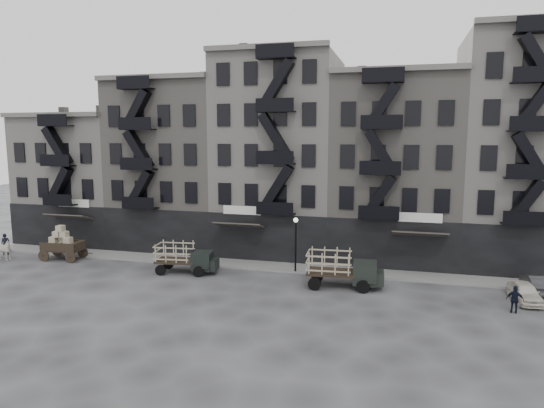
% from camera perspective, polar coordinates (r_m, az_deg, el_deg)
% --- Properties ---
extents(ground, '(140.00, 140.00, 0.00)m').
position_cam_1_polar(ground, '(35.61, -2.90, -8.90)').
color(ground, '#38383A').
rests_on(ground, ground).
extents(sidewalk, '(55.00, 2.50, 0.15)m').
position_cam_1_polar(sidewalk, '(39.04, -1.22, -7.24)').
color(sidewalk, slate).
rests_on(sidewalk, ground).
extents(building_west, '(10.00, 11.35, 13.20)m').
position_cam_1_polar(building_west, '(52.23, -20.91, 2.77)').
color(building_west, '#AEA79F').
rests_on(building_west, ground).
extents(building_midwest, '(10.00, 11.35, 16.20)m').
position_cam_1_polar(building_midwest, '(46.99, -11.01, 4.45)').
color(building_midwest, gray).
rests_on(building_midwest, ground).
extents(building_center, '(10.00, 11.35, 18.20)m').
position_cam_1_polar(building_center, '(43.54, 0.96, 5.62)').
color(building_center, '#AEA79F').
rests_on(building_center, ground).
extents(building_mideast, '(10.00, 11.35, 16.20)m').
position_cam_1_polar(building_mideast, '(42.34, 14.24, 3.94)').
color(building_mideast, gray).
rests_on(building_mideast, ground).
extents(building_east, '(10.00, 11.35, 19.20)m').
position_cam_1_polar(building_east, '(43.33, 27.71, 5.33)').
color(building_east, '#AEA79F').
rests_on(building_east, ground).
extents(lamp_post, '(0.36, 0.36, 4.28)m').
position_cam_1_polar(lamp_post, '(36.60, 2.80, -3.93)').
color(lamp_post, black).
rests_on(lamp_post, ground).
extents(horse, '(2.10, 0.98, 1.76)m').
position_cam_1_polar(horse, '(46.45, -29.23, -4.77)').
color(horse, silver).
rests_on(horse, ground).
extents(wagon, '(3.53, 2.04, 2.91)m').
position_cam_1_polar(wagon, '(44.39, -23.50, -3.93)').
color(wagon, black).
rests_on(wagon, ground).
extents(stake_truck_west, '(4.84, 2.43, 2.34)m').
position_cam_1_polar(stake_truck_west, '(37.52, -10.21, -6.02)').
color(stake_truck_west, black).
rests_on(stake_truck_west, ground).
extents(stake_truck_east, '(5.29, 2.43, 2.59)m').
position_cam_1_polar(stake_truck_east, '(33.83, 8.28, -7.30)').
color(stake_truck_east, black).
rests_on(stake_truck_east, ground).
extents(car_east, '(1.75, 3.70, 1.22)m').
position_cam_1_polar(car_east, '(34.91, 27.60, -9.17)').
color(car_east, beige).
rests_on(car_east, ground).
extents(car_far, '(1.34, 3.81, 1.25)m').
position_cam_1_polar(car_far, '(37.11, 28.69, -8.22)').
color(car_far, '#2A2A2C').
rests_on(car_far, ground).
extents(pedestrian_west, '(0.82, 0.78, 1.89)m').
position_cam_1_polar(pedestrian_west, '(48.40, -28.87, -4.18)').
color(pedestrian_west, black).
rests_on(pedestrian_west, ground).
extents(pedestrian_mid, '(0.99, 0.90, 1.65)m').
position_cam_1_polar(pedestrian_mid, '(38.35, -9.14, -6.46)').
color(pedestrian_mid, black).
rests_on(pedestrian_mid, ground).
extents(policeman, '(1.02, 0.55, 1.65)m').
position_cam_1_polar(policeman, '(32.44, 26.67, -10.01)').
color(policeman, black).
rests_on(policeman, ground).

